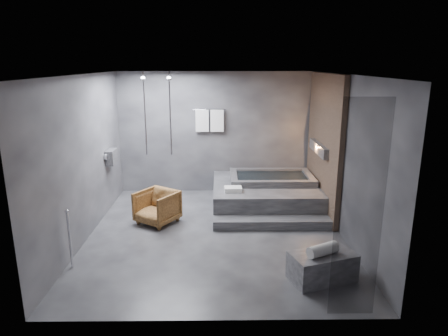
{
  "coord_description": "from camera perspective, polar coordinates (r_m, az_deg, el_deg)",
  "views": [
    {
      "loc": [
        0.07,
        -6.65,
        3.0
      ],
      "look_at": [
        0.15,
        0.3,
        1.15
      ],
      "focal_mm": 32.0,
      "sensor_mm": 36.0,
      "label": 1
    }
  ],
  "objects": [
    {
      "name": "rolled_towel",
      "position": [
        5.79,
        13.92,
        -11.27
      ],
      "size": [
        0.49,
        0.36,
        0.17
      ],
      "primitive_type": "cylinder",
      "rotation": [
        0.0,
        1.57,
        0.49
      ],
      "color": "silver",
      "rests_on": "concrete_bench"
    },
    {
      "name": "tub_deck",
      "position": [
        8.61,
        5.89,
        -3.78
      ],
      "size": [
        2.2,
        2.0,
        0.5
      ],
      "primitive_type": "cube",
      "color": "#2E2E30",
      "rests_on": "ground"
    },
    {
      "name": "deck_towel",
      "position": [
        7.96,
        1.3,
        -3.05
      ],
      "size": [
        0.35,
        0.26,
        0.09
      ],
      "primitive_type": "cube",
      "rotation": [
        0.0,
        0.0,
        0.04
      ],
      "color": "white",
      "rests_on": "tub_deck"
    },
    {
      "name": "concrete_bench",
      "position": [
        5.97,
        13.84,
        -13.5
      ],
      "size": [
        1.01,
        0.75,
        0.4
      ],
      "primitive_type": "cube",
      "rotation": [
        0.0,
        0.0,
        0.32
      ],
      "color": "#38383B",
      "rests_on": "ground"
    },
    {
      "name": "tub_step",
      "position": [
        7.57,
        6.86,
        -7.79
      ],
      "size": [
        2.2,
        0.36,
        0.18
      ],
      "primitive_type": "cube",
      "color": "#2E2E30",
      "rests_on": "ground"
    },
    {
      "name": "driftwood_chair",
      "position": [
        7.76,
        -9.54,
        -5.52
      ],
      "size": [
        0.95,
        0.96,
        0.64
      ],
      "primitive_type": "imported",
      "rotation": [
        0.0,
        0.0,
        -0.59
      ],
      "color": "#472A11",
      "rests_on": "ground"
    },
    {
      "name": "room",
      "position": [
        7.02,
        1.98,
        4.5
      ],
      "size": [
        5.0,
        5.04,
        2.82
      ],
      "color": "#29292B",
      "rests_on": "ground"
    }
  ]
}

